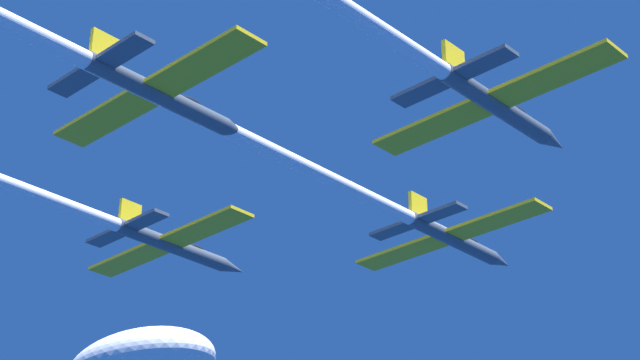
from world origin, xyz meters
name	(u,v)px	position (x,y,z in m)	size (l,w,h in m)	color
jet_lead	(343,185)	(0.36, -11.69, 0.59)	(15.29, 42.94, 2.53)	#4C5660
jet_left_wing	(54,201)	(-14.00, -23.12, 0.23)	(15.29, 39.22, 2.53)	#4C5660
jet_right_wing	(380,30)	(12.80, -22.72, 0.76)	(15.29, 39.44, 2.53)	#4C5660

